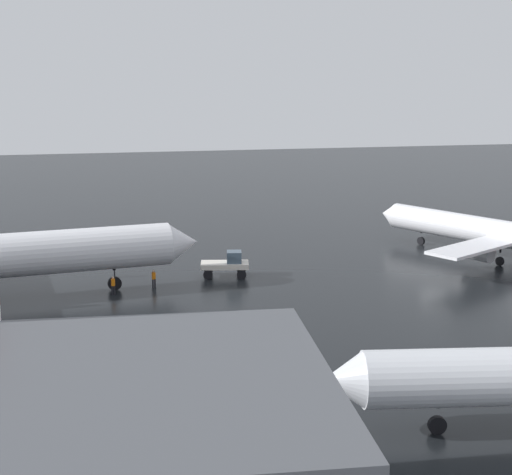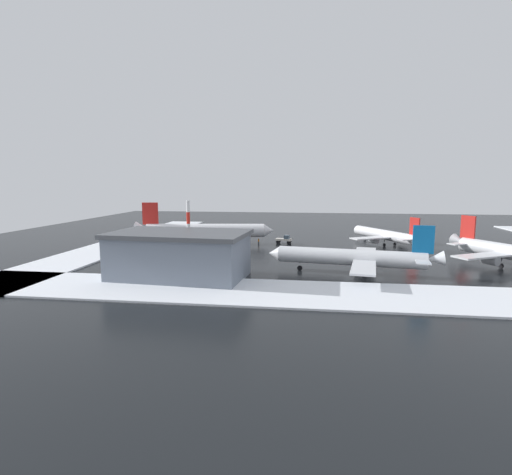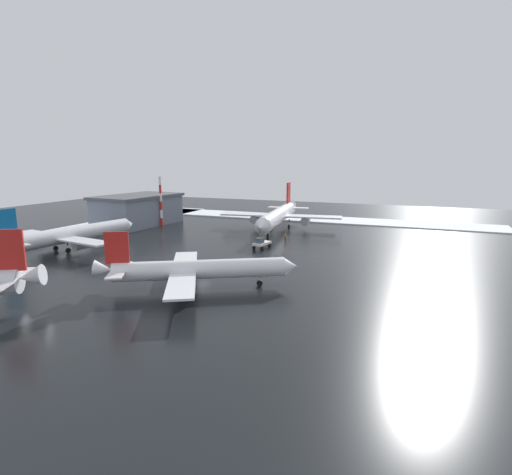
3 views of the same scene
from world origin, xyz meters
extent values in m
plane|color=black|center=(0.00, 0.00, 0.00)|extent=(240.00, 240.00, 0.00)
cube|color=white|center=(0.00, -50.00, 0.17)|extent=(152.00, 16.00, 0.33)
cube|color=white|center=(-67.00, 0.00, 0.17)|extent=(14.00, 116.00, 0.33)
cylinder|color=white|center=(-42.85, -1.07, 3.97)|extent=(34.25, 8.17, 3.86)
cone|color=white|center=(-24.63, 1.28, 3.97)|extent=(3.17, 3.98, 3.66)
cone|color=white|center=(-61.31, -3.44, 4.65)|extent=(4.44, 3.77, 3.75)
cube|color=white|center=(-47.42, 7.72, 3.63)|extent=(6.83, 15.26, 0.41)
cylinder|color=gray|center=(-46.56, 5.54, 2.50)|extent=(4.12, 2.74, 2.27)
cube|color=white|center=(-45.04, -10.73, 3.63)|extent=(6.83, 15.26, 0.41)
cylinder|color=gray|center=(-44.77, -8.41, 2.50)|extent=(4.12, 2.74, 2.27)
cube|color=red|center=(-58.61, -3.10, 8.85)|extent=(4.55, 0.98, 6.35)
cube|color=white|center=(-58.82, 0.31, 4.42)|extent=(3.62, 5.78, 0.27)
cube|color=white|center=(-57.95, -6.44, 4.42)|extent=(3.62, 5.78, 0.27)
cylinder|color=black|center=(-31.04, 0.45, 2.27)|extent=(0.27, 0.27, 0.79)
cylinder|color=black|center=(-31.04, 0.45, 0.62)|extent=(1.29, 0.55, 1.25)
cylinder|color=black|center=(-46.55, 0.97, 2.27)|extent=(0.27, 0.27, 0.79)
cylinder|color=black|center=(-46.55, 0.97, 0.62)|extent=(1.29, 0.55, 1.25)
cylinder|color=black|center=(-45.91, -3.98, 2.27)|extent=(0.27, 0.27, 0.79)
cylinder|color=black|center=(-45.91, -3.98, 0.62)|extent=(1.29, 0.55, 1.25)
cone|color=silver|center=(22.61, -12.32, 3.93)|extent=(4.09, 4.34, 3.17)
cube|color=red|center=(23.73, -14.33, 7.48)|extent=(2.17, 3.52, 5.37)
cube|color=silver|center=(21.32, -15.91, 3.74)|extent=(5.23, 4.42, 0.23)
cylinder|color=silver|center=(-4.84, -33.87, 3.30)|extent=(28.44, 7.38, 3.21)
cone|color=silver|center=(-19.94, -31.60, 3.30)|extent=(2.69, 3.35, 3.05)
cube|color=silver|center=(-3.19, -41.94, 3.02)|extent=(5.93, 12.74, 0.34)
cylinder|color=gray|center=(-3.38, -40.00, 2.07)|extent=(3.45, 2.34, 1.89)
cube|color=silver|center=(-0.89, -26.65, 3.02)|extent=(5.93, 12.74, 0.34)
cylinder|color=gray|center=(-1.63, -28.45, 2.07)|extent=(3.45, 2.34, 1.89)
cube|color=#0C5999|center=(8.22, -35.84, 7.35)|extent=(3.78, 0.90, 5.28)
cube|color=silver|center=(7.61, -38.61, 3.68)|extent=(3.10, 4.84, 0.23)
cube|color=silver|center=(8.45, -33.02, 3.68)|extent=(3.10, 4.84, 0.23)
cylinder|color=black|center=(-14.62, -32.40, 1.89)|extent=(0.23, 0.23, 0.66)
cylinder|color=black|center=(-14.62, -32.40, 0.52)|extent=(1.07, 0.48, 1.04)
cylinder|color=black|center=(-2.35, -36.35, 1.89)|extent=(0.23, 0.23, 0.66)
cylinder|color=black|center=(-2.35, -36.35, 0.52)|extent=(1.07, 0.48, 1.04)
cylinder|color=black|center=(-1.73, -32.24, 1.89)|extent=(0.23, 0.23, 0.66)
cylinder|color=black|center=(-1.73, -32.24, 0.52)|extent=(1.07, 0.48, 1.04)
cylinder|color=white|center=(8.22, 4.44, 2.91)|extent=(14.76, 23.13, 2.83)
cone|color=white|center=(1.58, 16.18, 2.91)|extent=(3.32, 3.06, 2.69)
cone|color=white|center=(14.94, -7.44, 3.41)|extent=(3.56, 3.77, 2.75)
cube|color=white|center=(3.51, -1.09, 2.66)|extent=(11.22, 8.52, 0.30)
cylinder|color=gray|center=(4.75, 0.09, 1.83)|extent=(2.84, 3.28, 1.66)
cube|color=white|center=(15.39, 5.63, 2.66)|extent=(11.22, 8.52, 0.30)
cylinder|color=gray|center=(13.74, 5.18, 1.83)|extent=(2.84, 3.28, 1.66)
cube|color=red|center=(13.96, -5.70, 6.49)|extent=(1.90, 3.05, 4.66)
cube|color=white|center=(11.70, -6.78, 3.25)|extent=(4.54, 3.85, 0.20)
cube|color=white|center=(16.05, -4.32, 3.25)|extent=(4.54, 3.85, 0.20)
cylinder|color=black|center=(3.91, 12.05, 1.66)|extent=(0.20, 0.20, 0.58)
cylinder|color=black|center=(3.91, 12.05, 0.46)|extent=(0.70, 0.94, 0.92)
cylinder|color=black|center=(7.86, 1.37, 1.66)|extent=(0.20, 0.20, 0.58)
cylinder|color=black|center=(7.86, 1.37, 0.46)|extent=(0.70, 0.94, 0.92)
cylinder|color=black|center=(11.04, 3.17, 1.66)|extent=(0.20, 0.20, 0.58)
cylinder|color=black|center=(11.04, 3.17, 0.46)|extent=(0.70, 0.94, 0.92)
cube|color=silver|center=(-20.42, 3.04, 1.15)|extent=(4.92, 2.98, 0.50)
cube|color=#3F5160|center=(-19.51, 2.87, 1.95)|extent=(1.64, 1.72, 1.10)
cylinder|color=black|center=(-18.66, 3.73, 0.45)|extent=(0.94, 0.47, 0.90)
cylinder|color=black|center=(-19.01, 1.78, 0.45)|extent=(0.94, 0.47, 0.90)
cylinder|color=black|center=(-21.82, 4.30, 0.45)|extent=(0.94, 0.47, 0.90)
cylinder|color=black|center=(-22.17, 2.35, 0.45)|extent=(0.94, 0.47, 0.90)
cylinder|color=black|center=(-30.92, 5.04, 0.42)|extent=(0.16, 0.16, 0.85)
cylinder|color=black|center=(-30.92, 4.84, 0.42)|extent=(0.16, 0.16, 0.85)
cylinder|color=orange|center=(-30.92, 4.94, 1.16)|extent=(0.36, 0.36, 0.62)
sphere|color=tan|center=(-30.92, 4.94, 1.59)|extent=(0.24, 0.24, 0.24)
cylinder|color=black|center=(-27.39, 0.44, 0.42)|extent=(0.16, 0.16, 0.85)
cylinder|color=black|center=(-27.58, 0.40, 0.42)|extent=(0.16, 0.16, 0.85)
cylinder|color=orange|center=(-27.49, 0.42, 1.16)|extent=(0.36, 0.36, 0.62)
sphere|color=tan|center=(-27.49, 0.42, 1.59)|extent=(0.24, 0.24, 0.24)
cylinder|color=black|center=(-31.12, -1.09, 0.42)|extent=(0.16, 0.16, 0.85)
cylinder|color=black|center=(-31.32, -1.11, 0.42)|extent=(0.16, 0.16, 0.85)
cylinder|color=orange|center=(-31.22, -1.10, 1.16)|extent=(0.36, 0.36, 0.62)
sphere|color=tan|center=(-31.22, -1.10, 1.59)|extent=(0.24, 0.24, 0.24)
cylinder|color=red|center=(-37.32, -34.41, 1.19)|extent=(0.70, 0.70, 2.37)
cylinder|color=white|center=(-37.32, -34.41, 3.56)|extent=(0.70, 0.70, 2.37)
cylinder|color=red|center=(-37.32, -34.41, 5.94)|extent=(0.70, 0.70, 2.37)
cylinder|color=white|center=(-37.32, -34.41, 8.31)|extent=(0.70, 0.70, 2.37)
cylinder|color=red|center=(-37.32, -34.41, 10.68)|extent=(0.70, 0.70, 2.37)
cylinder|color=white|center=(-37.32, -34.41, 13.06)|extent=(0.70, 0.70, 2.37)
cube|color=slate|center=(-36.73, -41.99, 4.00)|extent=(24.97, 15.73, 8.00)
cube|color=#4C4F54|center=(-36.73, -41.99, 8.40)|extent=(26.04, 16.80, 0.80)
camera|label=1|loc=(-32.78, -69.51, 19.85)|focal=55.00mm
camera|label=2|loc=(-12.43, -112.61, 18.08)|focal=28.00mm
camera|label=3|loc=(57.60, 33.14, 18.66)|focal=28.00mm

